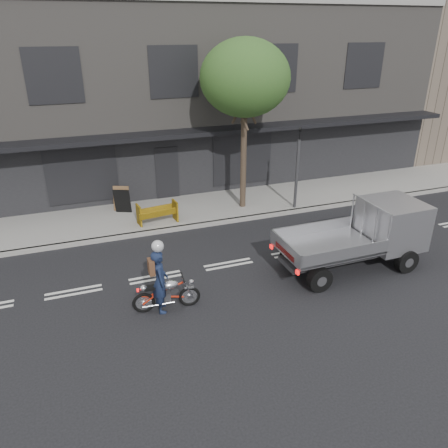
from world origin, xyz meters
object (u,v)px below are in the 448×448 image
(traffic_light_pole, at_px, (297,173))
(sandwich_board, at_px, (122,201))
(street_tree, at_px, (245,79))
(construction_barrier, at_px, (159,214))
(motorcycle, at_px, (166,293))
(rider, at_px, (160,281))
(flatbed_ute, at_px, (380,228))

(traffic_light_pole, distance_m, sandwich_board, 7.13)
(street_tree, bearing_deg, construction_barrier, -169.58)
(construction_barrier, bearing_deg, motorcycle, -99.84)
(construction_barrier, xyz_separation_m, sandwich_board, (-1.12, 1.62, 0.09))
(motorcycle, height_order, sandwich_board, sandwich_board)
(rider, bearing_deg, street_tree, -33.37)
(street_tree, distance_m, flatbed_ute, 7.37)
(motorcycle, bearing_deg, construction_barrier, 85.70)
(rider, relative_size, construction_barrier, 1.19)
(flatbed_ute, distance_m, sandwich_board, 9.80)
(rider, bearing_deg, traffic_light_pole, -47.69)
(traffic_light_pole, height_order, motorcycle, traffic_light_pole)
(traffic_light_pole, height_order, rider, traffic_light_pole)
(sandwich_board, bearing_deg, flatbed_ute, -18.55)
(traffic_light_pole, distance_m, flatbed_ute, 4.86)
(flatbed_ute, bearing_deg, motorcycle, -178.58)
(motorcycle, relative_size, sandwich_board, 1.80)
(traffic_light_pole, relative_size, construction_barrier, 2.32)
(flatbed_ute, relative_size, construction_barrier, 3.09)
(street_tree, xyz_separation_m, rider, (-4.77, -5.91, -4.38))
(street_tree, xyz_separation_m, motorcycle, (-4.62, -5.91, -4.79))
(traffic_light_pole, xyz_separation_m, motorcycle, (-6.62, -5.06, -1.16))
(motorcycle, distance_m, construction_barrier, 5.31)
(flatbed_ute, xyz_separation_m, sandwich_board, (-7.21, 6.62, -0.56))
(rider, height_order, flatbed_ute, flatbed_ute)
(street_tree, relative_size, flatbed_ute, 1.45)
(rider, relative_size, sandwich_board, 1.75)
(street_tree, xyz_separation_m, traffic_light_pole, (2.00, -0.85, -3.63))
(street_tree, height_order, construction_barrier, street_tree)
(traffic_light_pole, xyz_separation_m, construction_barrier, (-5.71, 0.17, -1.08))
(motorcycle, xyz_separation_m, construction_barrier, (0.91, 5.23, 0.08))
(traffic_light_pole, distance_m, construction_barrier, 5.82)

